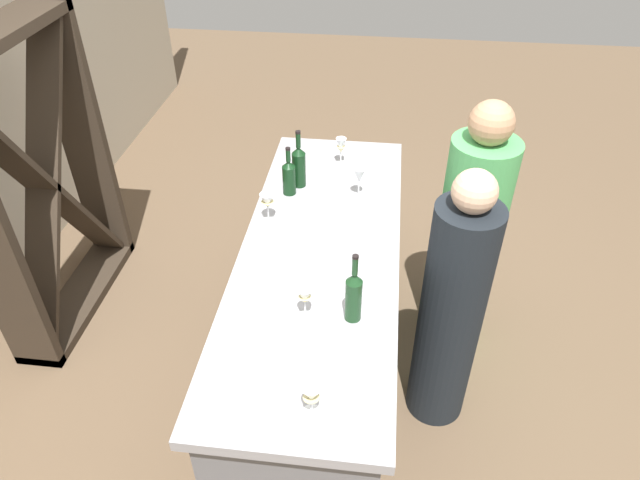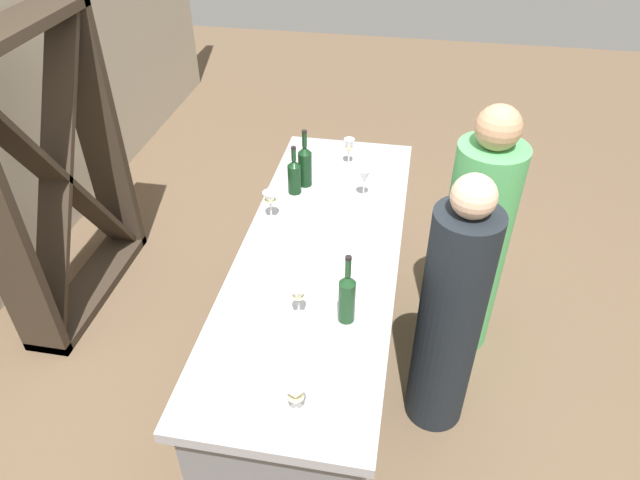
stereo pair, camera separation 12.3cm
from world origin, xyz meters
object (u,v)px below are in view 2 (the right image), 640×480
Objects in this scene: wine_rack at (56,178)px; person_center_guest at (474,244)px; wine_glass_near_left at (364,178)px; wine_bottle_leftmost_olive_green at (347,296)px; wine_bottle_second_left_dark_green at (294,176)px; wine_glass_near_center at (296,395)px; person_left_guest at (450,319)px; wine_glass_near_right at (349,148)px; wine_glass_far_center at (270,200)px; wine_bottle_center_dark_green at (305,165)px; wine_glass_far_left at (298,297)px.

wine_rack reaches higher than person_center_guest.
person_center_guest reaches higher than wine_glass_near_left.
wine_bottle_second_left_dark_green is at bearing 24.57° from wine_bottle_leftmost_olive_green.
person_center_guest reaches higher than wine_glass_near_center.
person_center_guest is (0.59, -0.13, 0.01)m from person_left_guest.
person_center_guest is (0.04, -2.42, -0.19)m from wine_rack.
wine_glass_near_right is 0.11× the size of person_center_guest.
person_left_guest reaches higher than wine_glass_far_center.
wine_rack is 1.44m from wine_bottle_second_left_dark_green.
wine_glass_far_center is at bearing 122.22° from wine_glass_near_left.
wine_bottle_second_left_dark_green is (0.89, 0.41, -0.02)m from wine_bottle_leftmost_olive_green.
wine_glass_near_left is at bearing -57.78° from wine_glass_far_center.
wine_bottle_center_dark_green is at bearing -46.79° from person_left_guest.
wine_bottle_center_dark_green reaches higher than wine_glass_far_center.
wine_glass_near_left is at bearing 2.41° from wine_bottle_leftmost_olive_green.
wine_bottle_leftmost_olive_green is 0.79m from wine_glass_far_center.
wine_glass_near_right is (0.35, -1.67, 0.18)m from wine_rack.
wine_bottle_second_left_dark_green is 0.94m from wine_glass_far_left.
wine_rack is 11.66× the size of wine_glass_far_left.
person_left_guest is at bearing -107.34° from wine_glass_far_center.
wine_rack is 1.20× the size of person_left_guest.
wine_glass_near_left is 1.09× the size of wine_glass_far_center.
wine_bottle_second_left_dark_green is 1.66× the size of wine_glass_near_right.
wine_glass_far_center is at bearing 34.94° from person_center_guest.
wine_glass_far_left is at bearing -118.97° from wine_rack.
wine_bottle_leftmost_olive_green is at bearing -172.46° from wine_glass_near_right.
wine_bottle_second_left_dark_green is at bearing 13.27° from wine_glass_far_left.
wine_bottle_center_dark_green is 0.22× the size of person_center_guest.
wine_bottle_leftmost_olive_green is 0.49m from wine_glass_near_center.
wine_bottle_leftmost_olive_green is 1.25m from wine_glass_near_right.
wine_glass_near_center is 0.09× the size of person_left_guest.
wine_bottle_second_left_dark_green is at bearing 12.44° from wine_glass_near_center.
person_left_guest is (-0.56, -0.49, -0.39)m from wine_glass_near_left.
wine_glass_near_left is at bearing -57.82° from person_left_guest.
person_center_guest is at bearing -32.02° from wine_bottle_leftmost_olive_green.
wine_bottle_center_dark_green is 2.07× the size of wine_glass_far_center.
wine_bottle_second_left_dark_green is 0.42m from wine_glass_near_right.
person_left_guest is (0.34, -0.46, -0.39)m from wine_bottle_leftmost_olive_green.
wine_glass_near_left is at bearing 21.62° from person_center_guest.
wine_bottle_second_left_dark_green is 0.19× the size of person_left_guest.
wine_glass_far_center is (1.11, 0.37, 0.02)m from wine_glass_near_center.
wine_bottle_leftmost_olive_green is (-0.89, -1.84, 0.19)m from wine_rack.
wine_glass_near_left is 0.12× the size of person_left_guest.
wine_glass_near_left is 1.04× the size of wine_glass_near_right.
person_center_guest reaches higher than wine_glass_far_left.
wine_glass_far_left is (-0.02, 0.19, -0.02)m from wine_bottle_leftmost_olive_green.
wine_glass_far_left is (0.46, 0.09, 0.01)m from wine_glass_near_center.
person_center_guest is (1.41, -0.69, -0.35)m from wine_glass_near_center.
wine_bottle_leftmost_olive_green is at bearing 27.93° from person_left_guest.
wine_glass_near_center is 1.72m from wine_glass_near_right.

